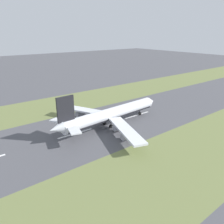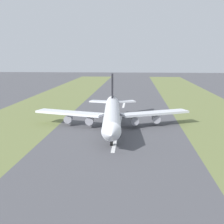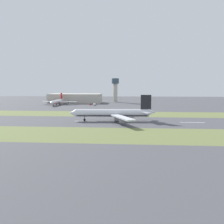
% 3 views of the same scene
% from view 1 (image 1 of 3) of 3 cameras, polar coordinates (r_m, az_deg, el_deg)
% --- Properties ---
extents(ground_plane, '(800.00, 800.00, 0.00)m').
position_cam_1_polar(ground_plane, '(114.62, -0.76, -2.99)').
color(ground_plane, '#4C4C51').
extents(grass_median_west, '(40.00, 600.00, 0.01)m').
position_cam_1_polar(grass_median_west, '(150.92, -11.04, 2.42)').
color(grass_median_west, olive).
rests_on(grass_median_west, ground).
extents(grass_median_east, '(40.00, 600.00, 0.01)m').
position_cam_1_polar(grass_median_east, '(86.89, 17.70, -12.16)').
color(grass_median_east, olive).
rests_on(grass_median_east, ground).
extents(centreline_dash_mid, '(1.20, 18.00, 0.01)m').
position_cam_1_polar(centreline_dash_mid, '(105.06, -9.51, -5.53)').
color(centreline_dash_mid, silver).
rests_on(centreline_dash_mid, ground).
extents(centreline_dash_far, '(1.20, 18.00, 0.01)m').
position_cam_1_polar(centreline_dash_far, '(126.79, 6.56, -0.78)').
color(centreline_dash_far, silver).
rests_on(centreline_dash_far, ground).
extents(airplane_main_jet, '(63.99, 67.22, 20.20)m').
position_cam_1_polar(airplane_main_jet, '(109.59, -0.75, -0.71)').
color(airplane_main_jet, silver).
rests_on(airplane_main_jet, ground).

